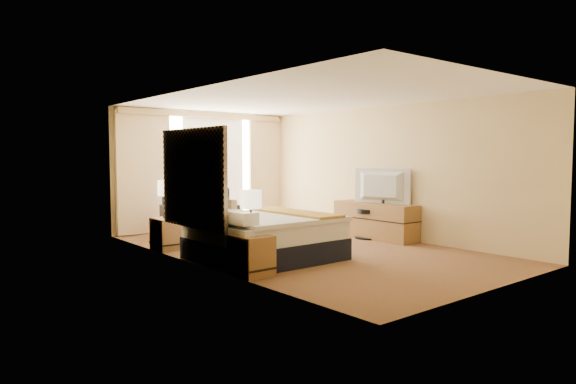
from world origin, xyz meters
TOP-DOWN VIEW (x-y plane):
  - floor at (0.00, 0.00)m, footprint 4.20×7.00m
  - ceiling at (0.00, 0.00)m, footprint 4.20×7.00m
  - wall_back at (0.00, 3.50)m, footprint 4.20×0.02m
  - wall_front at (0.00, -3.50)m, footprint 4.20×0.02m
  - wall_left at (-2.10, 0.00)m, footprint 0.02×7.00m
  - wall_right at (2.10, 0.00)m, footprint 0.02×7.00m
  - headboard at (-2.06, 0.20)m, footprint 0.06×1.85m
  - nightstand_left at (-1.87, -1.05)m, footprint 0.45×0.52m
  - nightstand_right at (-1.87, 1.45)m, footprint 0.45×0.52m
  - media_dresser at (1.83, 0.00)m, footprint 0.50×1.80m
  - window at (0.25, 3.47)m, footprint 2.30×0.02m
  - curtains at (-0.00, 3.39)m, footprint 4.12×0.19m
  - bed at (-1.06, -0.26)m, footprint 2.01×1.84m
  - loveseat at (-0.64, 2.53)m, footprint 1.67×1.21m
  - floor_lamp at (-1.31, 2.30)m, footprint 0.22×0.22m
  - desk_chair at (1.81, 0.06)m, footprint 0.56×0.56m
  - lamp_left at (-1.85, -1.02)m, footprint 0.29×0.29m
  - lamp_right at (-1.87, 1.47)m, footprint 0.31×0.31m
  - tissue_box at (-1.82, -0.92)m, footprint 0.13×0.13m
  - telephone at (-1.78, 1.43)m, footprint 0.17×0.14m
  - television at (1.78, -0.15)m, footprint 0.41×1.18m

SIDE VIEW (x-z plane):
  - floor at x=0.00m, z-range -0.01..0.01m
  - nightstand_left at x=-1.87m, z-range 0.00..0.55m
  - nightstand_right at x=-1.87m, z-range 0.00..0.55m
  - loveseat at x=-0.64m, z-range -0.16..0.78m
  - media_dresser at x=1.83m, z-range 0.00..0.70m
  - bed at x=-1.06m, z-range -0.13..0.85m
  - desk_chair at x=1.81m, z-range -0.06..1.08m
  - telephone at x=-1.78m, z-range 0.55..0.61m
  - tissue_box at x=-1.82m, z-range 0.55..0.66m
  - lamp_left at x=-1.85m, z-range 0.72..1.32m
  - television at x=1.78m, z-range 0.70..1.38m
  - lamp_right at x=-1.87m, z-range 0.73..1.37m
  - floor_lamp at x=-1.31m, z-range 0.37..2.14m
  - headboard at x=-2.06m, z-range 0.53..2.03m
  - wall_back at x=0.00m, z-range 0.00..2.60m
  - wall_front at x=0.00m, z-range 0.00..2.60m
  - wall_left at x=-2.10m, z-range 0.00..2.60m
  - wall_right at x=2.10m, z-range 0.00..2.60m
  - window at x=0.25m, z-range 0.17..2.47m
  - curtains at x=0.00m, z-range 0.13..2.69m
  - ceiling at x=0.00m, z-range 2.59..2.61m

